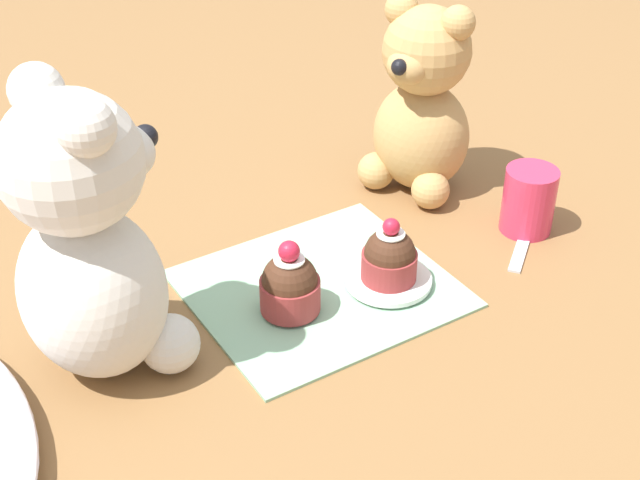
# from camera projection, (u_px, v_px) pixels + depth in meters

# --- Properties ---
(ground_plane) EXTENTS (4.00, 4.00, 0.00)m
(ground_plane) POSITION_uv_depth(u_px,v_px,m) (320.00, 290.00, 0.83)
(ground_plane) COLOR olive
(knitted_placemat) EXTENTS (0.21, 0.23, 0.01)m
(knitted_placemat) POSITION_uv_depth(u_px,v_px,m) (320.00, 287.00, 0.83)
(knitted_placemat) COLOR #8EBC99
(knitted_placemat) RESTS_ON ground_plane
(teddy_bear_cream) EXTENTS (0.14, 0.14, 0.25)m
(teddy_bear_cream) POSITION_uv_depth(u_px,v_px,m) (89.00, 244.00, 0.68)
(teddy_bear_cream) COLOR silver
(teddy_bear_cream) RESTS_ON ground_plane
(teddy_bear_tan) EXTENTS (0.13, 0.13, 0.21)m
(teddy_bear_tan) POSITION_uv_depth(u_px,v_px,m) (422.00, 104.00, 0.93)
(teddy_bear_tan) COLOR tan
(teddy_bear_tan) RESTS_ON ground_plane
(cupcake_near_cream_bear) EXTENTS (0.05, 0.05, 0.07)m
(cupcake_near_cream_bear) POSITION_uv_depth(u_px,v_px,m) (290.00, 285.00, 0.78)
(cupcake_near_cream_bear) COLOR #993333
(cupcake_near_cream_bear) RESTS_ON knitted_placemat
(saucer_plate) EXTENTS (0.08, 0.08, 0.01)m
(saucer_plate) POSITION_uv_depth(u_px,v_px,m) (388.00, 279.00, 0.83)
(saucer_plate) COLOR white
(saucer_plate) RESTS_ON knitted_placemat
(cupcake_near_tan_bear) EXTENTS (0.05, 0.05, 0.06)m
(cupcake_near_tan_bear) POSITION_uv_depth(u_px,v_px,m) (389.00, 258.00, 0.81)
(cupcake_near_tan_bear) COLOR #993333
(cupcake_near_tan_bear) RESTS_ON saucer_plate
(juice_glass) EXTENTS (0.05, 0.05, 0.07)m
(juice_glass) POSITION_uv_depth(u_px,v_px,m) (529.00, 200.00, 0.90)
(juice_glass) COLOR #DB3356
(juice_glass) RESTS_ON ground_plane
(teaspoon) EXTENTS (0.09, 0.11, 0.01)m
(teaspoon) POSITION_uv_depth(u_px,v_px,m) (526.00, 234.00, 0.90)
(teaspoon) COLOR silver
(teaspoon) RESTS_ON ground_plane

